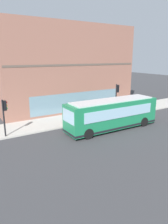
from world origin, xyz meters
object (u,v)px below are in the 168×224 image
Objects in this scene: city_bus_nearside at (112,114)px; fire_hydrant at (124,110)px; traffic_light_near_corner at (117,94)px; newspaper_vending_box at (91,110)px; pedestrian_near_building_entrance at (128,102)px; pedestrian_near_hydrant at (96,108)px; traffic_light_down_block at (5,111)px.

city_bus_nearside is 6.34m from fire_hydrant.
traffic_light_near_corner is 4.34× the size of newspaper_vending_box.
pedestrian_near_building_entrance is at bearing -63.32° from traffic_light_near_corner.
pedestrian_near_building_entrance is (5.02, -6.92, -0.47)m from city_bus_nearside.
pedestrian_near_hydrant reaches higher than pedestrian_near_building_entrance.
traffic_light_down_block is at bearing 95.92° from pedestrian_near_hydrant.
pedestrian_near_hydrant is at bearing 96.81° from pedestrian_near_building_entrance.
fire_hydrant is at bearing -117.21° from newspaper_vending_box.
fire_hydrant is 0.45× the size of pedestrian_near_building_entrance.
city_bus_nearside is 2.58× the size of traffic_light_near_corner.
traffic_light_down_block reaches higher than city_bus_nearside.
city_bus_nearside is at bearing 125.93° from pedestrian_near_building_entrance.
pedestrian_near_hydrant is at bearing -13.45° from city_bus_nearside.
traffic_light_near_corner is at bearing -139.33° from newspaper_vending_box.
city_bus_nearside is 8.56m from pedestrian_near_building_entrance.
fire_hydrant is at bearing -75.49° from traffic_light_near_corner.
newspaper_vending_box is (5.65, -1.18, -0.95)m from city_bus_nearside.
newspaper_vending_box reaches higher than fire_hydrant.
city_bus_nearside is 6.15× the size of pedestrian_near_building_entrance.
fire_hydrant is (0.46, -14.84, -2.02)m from traffic_light_down_block.
traffic_light_near_corner is 3.03m from pedestrian_near_hydrant.
pedestrian_near_building_entrance is 1.82× the size of newspaper_vending_box.
city_bus_nearside is 4.78m from traffic_light_near_corner.
pedestrian_near_building_entrance is at bearing -53.64° from fire_hydrant.
pedestrian_near_hydrant is at bearing -84.08° from traffic_light_down_block.
fire_hydrant is 0.82× the size of newspaper_vending_box.
newspaper_vending_box is (2.46, -10.95, -1.93)m from traffic_light_down_block.
pedestrian_near_building_entrance is at bearing -83.19° from pedestrian_near_hydrant.
traffic_light_near_corner reaches higher than newspaper_vending_box.
traffic_light_down_block is 16.85m from pedestrian_near_building_entrance.
pedestrian_near_hydrant is at bearing 80.74° from fire_hydrant.
newspaper_vending_box is (0.64, 5.74, -0.49)m from pedestrian_near_building_entrance.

